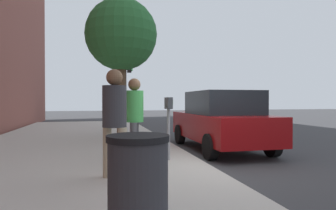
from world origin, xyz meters
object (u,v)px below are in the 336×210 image
parked_sedan_near (221,120)px  trash_bin (138,189)px  pedestrian_bystander (115,113)px  street_tree (121,36)px  traffic_signal (127,79)px  pedestrian_at_meter (134,112)px  parking_meter (169,115)px

parked_sedan_near → trash_bin: bearing=149.5°
pedestrian_bystander → street_tree: bearing=48.9°
pedestrian_bystander → trash_bin: pedestrian_bystander is taller
parked_sedan_near → street_tree: bearing=52.3°
pedestrian_bystander → traffic_signal: bearing=47.7°
pedestrian_at_meter → parked_sedan_near: size_ratio=0.41×
traffic_signal → trash_bin: bearing=175.0°
traffic_signal → trash_bin: (-12.15, 1.07, -1.92)m
parked_sedan_near → trash_bin: 6.41m
parking_meter → pedestrian_at_meter: 0.77m
pedestrian_bystander → parked_sedan_near: (3.22, -3.34, -0.37)m
traffic_signal → pedestrian_bystander: bearing=173.3°
parked_sedan_near → traffic_signal: traffic_signal is taller
pedestrian_bystander → traffic_signal: (9.84, -1.16, 1.31)m
pedestrian_bystander → trash_bin: 2.38m
traffic_signal → parked_sedan_near: bearing=-161.8°
street_tree → trash_bin: size_ratio=4.88×
trash_bin → traffic_signal: bearing=-5.0°
parking_meter → street_tree: (4.00, 0.75, 2.61)m
parking_meter → trash_bin: parking_meter is taller
pedestrian_bystander → trash_bin: (-2.30, -0.09, -0.61)m
parked_sedan_near → parking_meter: bearing=131.5°
parked_sedan_near → trash_bin: parked_sedan_near is taller
pedestrian_at_meter → traffic_signal: bearing=98.7°
pedestrian_at_meter → traffic_signal: 8.57m
pedestrian_at_meter → pedestrian_bystander: size_ratio=0.98×
parking_meter → traffic_signal: size_ratio=0.39×
street_tree → parking_meter: bearing=-169.4°
pedestrian_at_meter → trash_bin: size_ratio=1.81×
street_tree → pedestrian_at_meter: bearing=179.7°
pedestrian_at_meter → trash_bin: pedestrian_at_meter is taller
pedestrian_bystander → trash_bin: size_ratio=1.85×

